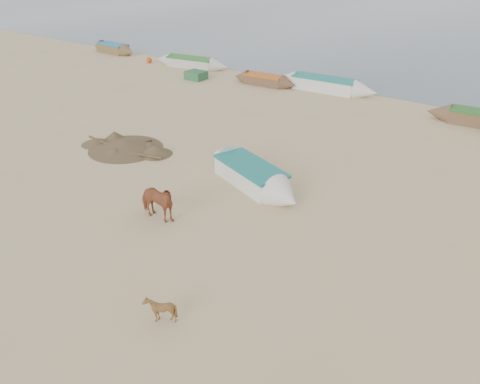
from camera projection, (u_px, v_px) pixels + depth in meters
name	position (u px, v px, depth m)	size (l,w,h in m)	color
ground	(165.00, 269.00, 14.65)	(140.00, 140.00, 0.00)	tan
cow_adult	(156.00, 202.00, 16.91)	(0.79, 1.74, 1.47)	#995232
calf_front	(160.00, 309.00, 12.46)	(0.64, 0.72, 0.79)	brown
near_canoe	(251.00, 174.00, 19.64)	(5.94, 1.46, 0.88)	white
debris_pile	(126.00, 145.00, 23.06)	(3.69, 3.69, 0.43)	brown
waterline_canoes	(394.00, 99.00, 29.15)	(59.19, 4.73, 0.94)	brown
beach_clutter	(459.00, 119.00, 26.23)	(44.60, 5.20, 0.64)	#2B613A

